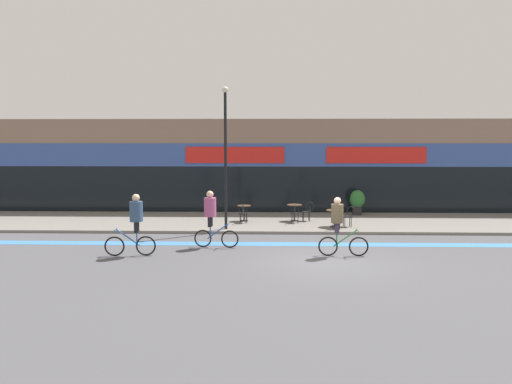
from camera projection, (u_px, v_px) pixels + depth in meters
ground_plane at (326, 261)px, 16.20m from camera, size 120.00×120.00×0.00m
sidewalk_slab at (309, 222)px, 23.40m from camera, size 40.00×5.50×0.12m
storefront_facade at (303, 165)px, 27.82m from camera, size 40.00×4.06×4.98m
bike_lane_stripe at (318, 244)px, 18.75m from camera, size 36.00×0.70×0.01m
bistro_table_0 at (244, 210)px, 23.31m from camera, size 0.64×0.64×0.73m
bistro_table_1 at (294, 209)px, 23.32m from camera, size 0.70×0.70×0.77m
bistro_table_2 at (335, 215)px, 21.79m from camera, size 0.76×0.76×0.74m
cafe_chair_0_near at (243, 212)px, 22.69m from camera, size 0.43×0.59×0.90m
cafe_chair_1_near at (295, 212)px, 22.70m from camera, size 0.42×0.59×0.90m
cafe_chair_1_side at (308, 210)px, 23.31m from camera, size 0.59×0.42×0.90m
cafe_chair_2_near at (336, 217)px, 21.17m from camera, size 0.45×0.60×0.90m
cafe_chair_2_side at (349, 215)px, 21.78m from camera, size 0.59×0.43×0.90m
planter_pot at (357, 201)px, 25.18m from camera, size 0.76×0.76×1.26m
lamp_post at (225, 149)px, 20.96m from camera, size 0.26×0.26×6.00m
cyclist_0 at (211, 214)px, 18.11m from camera, size 1.64×0.54×2.08m
cyclist_1 at (135, 220)px, 16.80m from camera, size 1.72×0.55×2.11m
cyclist_2 at (339, 223)px, 16.77m from camera, size 1.69×0.48×2.01m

